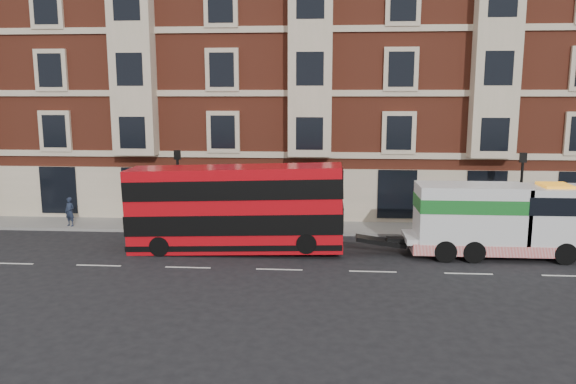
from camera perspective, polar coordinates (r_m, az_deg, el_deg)
The scene contains 8 objects.
ground at distance 24.38m, azimuth -0.90°, elevation -7.88°, with size 120.00×120.00×0.00m, color black.
sidewalk at distance 31.57m, azimuth 0.29°, elevation -3.59°, with size 90.00×3.00×0.15m, color slate.
victorian_terrace at distance 38.24m, azimuth 1.84°, elevation 13.84°, with size 45.00×12.00×20.40m.
lamp_post_west at distance 30.78m, azimuth -11.09°, elevation 0.81°, with size 0.35×0.15×4.35m.
lamp_post_east at distance 31.34m, azimuth 22.59°, elevation 0.39°, with size 0.35×0.15×4.35m.
double_decker_bus at distance 26.69m, azimuth -5.37°, elevation -1.54°, with size 10.12×2.32×4.10m.
tow_truck at distance 27.51m, azimuth 20.28°, elevation -2.59°, with size 8.10×2.39×3.38m.
pedestrian at distance 33.64m, azimuth -21.29°, elevation -1.88°, with size 0.60×0.39×1.63m, color #1B2437.
Camera 1 is at (2.04, -23.12, 7.47)m, focal length 35.00 mm.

